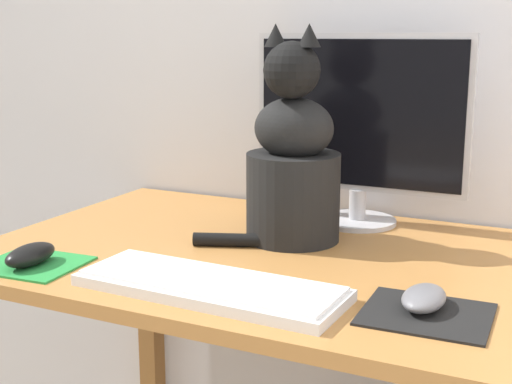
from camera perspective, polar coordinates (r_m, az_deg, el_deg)
desk at (r=1.37m, az=3.39°, el=-9.02°), size 1.20×0.73×0.72m
monitor at (r=1.52m, az=8.30°, el=5.39°), size 0.46×0.17×0.40m
keyboard at (r=1.14m, az=-3.71°, el=-7.51°), size 0.44×0.17×0.02m
mousepad_left at (r=1.33m, az=-17.41°, el=-5.52°), size 0.18×0.16×0.00m
mousepad_right at (r=1.09m, az=13.48°, el=-9.49°), size 0.19×0.17×0.00m
computer_mouse_left at (r=1.32m, az=-17.60°, el=-4.81°), size 0.06×0.11×0.04m
computer_mouse_right at (r=1.10m, az=13.29°, el=-8.26°), size 0.06×0.11×0.03m
cat at (r=1.39m, az=2.94°, el=2.37°), size 0.26×0.23×0.42m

